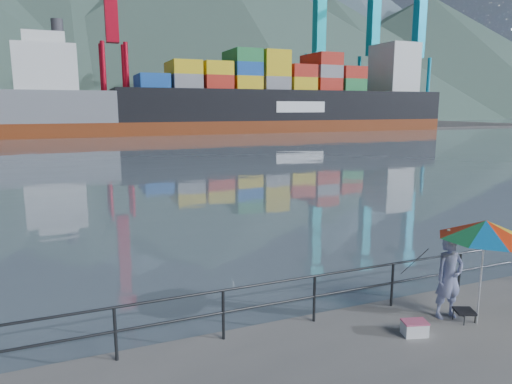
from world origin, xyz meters
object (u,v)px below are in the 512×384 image
fisherman (449,277)px  container_ship (296,100)px  cooler_bag (414,329)px  beach_umbrella (485,230)px

fisherman → container_ship: container_ship is taller
cooler_bag → container_ship: 83.77m
beach_umbrella → container_ship: 83.09m
fisherman → beach_umbrella: beach_umbrella is taller
container_ship → fisherman: bearing=-114.8°
fisherman → beach_umbrella: 1.28m
fisherman → cooler_bag: size_ratio=3.87×
beach_umbrella → cooler_bag: size_ratio=5.08×
fisherman → cooler_bag: fisherman is taller
beach_umbrella → cooler_bag: beach_umbrella is taller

